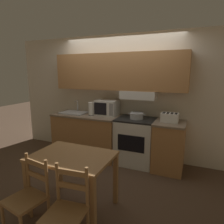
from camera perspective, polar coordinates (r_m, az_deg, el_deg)
The scene contains 13 objects.
ground_plane at distance 4.58m, azimuth 2.28°, elevation -11.73°, with size 16.00×16.00×0.00m, color #4C3828.
wall_back at distance 4.15m, azimuth 2.27°, elevation 7.66°, with size 5.10×0.38×2.55m.
lower_counter_main at distance 4.41m, azimuth -7.11°, elevation -6.42°, with size 1.43×0.66×0.91m.
lower_counter_right_stub at distance 3.88m, azimuth 15.94°, elevation -9.29°, with size 0.55×0.66×0.91m.
stove_range at distance 4.01m, azimuth 6.71°, elevation -8.23°, with size 0.73×0.61×0.91m.
cooking_pot at distance 3.86m, azimuth 7.05°, elevation -1.01°, with size 0.35×0.27×0.12m.
microwave at distance 4.16m, azimuth -1.42°, elevation 1.27°, with size 0.44×0.36×0.32m.
toaster at distance 3.75m, azimuth 16.17°, elevation -1.49°, with size 0.31×0.22×0.16m.
sink_basin at distance 4.45m, azimuth -10.80°, elevation -0.09°, with size 0.55×0.41×0.27m.
paper_towel_roll at distance 4.17m, azimuth -5.96°, elevation 0.93°, with size 0.13×0.13×0.27m.
dining_table at distance 2.69m, azimuth -11.21°, elevation -14.20°, with size 1.02×0.72×0.76m.
chair_left_of_table at distance 2.61m, azimuth -22.84°, elevation -21.55°, with size 0.44×0.44×0.85m.
chair_right_of_table at distance 2.29m, azimuth -12.88°, elevation -25.96°, with size 0.42×0.42×0.85m.
Camera 1 is at (1.48, -3.94, 1.79)m, focal length 32.00 mm.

